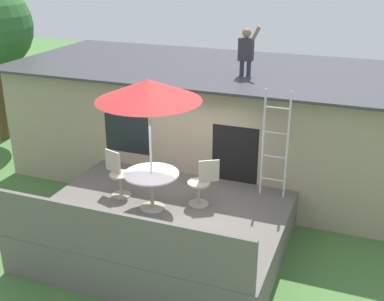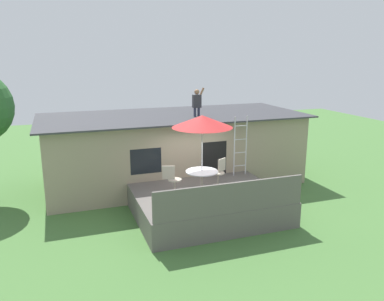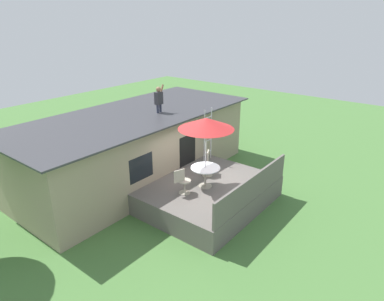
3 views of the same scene
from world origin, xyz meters
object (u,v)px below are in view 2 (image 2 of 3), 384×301
at_px(person_figure, 197,101).
at_px(patio_chair_left, 173,180).
at_px(patio_chair_right, 220,173).
at_px(step_ladder, 240,146).
at_px(patio_table, 202,176).
at_px(patio_umbrella, 202,121).

xyz_separation_m(person_figure, patio_chair_left, (-1.84, -2.74, -2.16)).
distance_m(patio_chair_left, patio_chair_right, 1.74).
height_order(person_figure, patio_chair_right, person_figure).
xyz_separation_m(step_ladder, person_figure, (-1.08, 1.67, 1.51)).
relative_size(patio_table, person_figure, 0.94).
distance_m(step_ladder, person_figure, 2.50).
height_order(person_figure, patio_chair_left, person_figure).
xyz_separation_m(patio_umbrella, step_ladder, (2.03, 1.37, -1.25)).
bearing_deg(step_ladder, patio_chair_left, -159.83).
distance_m(person_figure, patio_chair_left, 3.94).
relative_size(patio_table, patio_chair_left, 1.13).
distance_m(patio_umbrella, patio_chair_right, 2.13).
relative_size(patio_umbrella, step_ladder, 1.15).
bearing_deg(step_ladder, patio_umbrella, -145.99).
xyz_separation_m(step_ladder, patio_chair_right, (-1.19, -0.86, -0.64)).
height_order(patio_chair_left, patio_chair_right, same).
xyz_separation_m(person_figure, patio_chair_right, (-0.11, -2.53, -2.16)).
bearing_deg(patio_chair_right, step_ladder, -175.36).
height_order(patio_umbrella, patio_chair_left, patio_umbrella).
xyz_separation_m(patio_table, patio_umbrella, (0.00, 0.00, 1.76)).
bearing_deg(patio_table, step_ladder, 34.01).
height_order(patio_umbrella, person_figure, person_figure).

